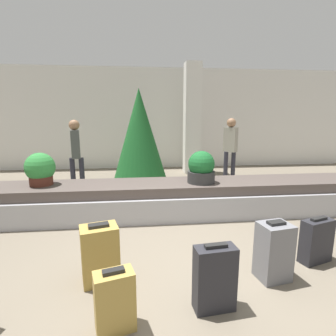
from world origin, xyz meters
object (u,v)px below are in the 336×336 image
suitcase_1 (100,254)px  potted_plant_0 (201,168)px  suitcase_3 (215,278)px  traveler_0 (230,144)px  decorated_tree (140,135)px  suitcase_5 (316,241)px  traveler_1 (76,150)px  pillar (192,119)px  suitcase_2 (274,251)px  suitcase_4 (115,301)px  potted_plant_2 (40,169)px

suitcase_1 → potted_plant_0: potted_plant_0 is taller
suitcase_3 → traveler_0: size_ratio=0.38×
decorated_tree → potted_plant_0: bearing=-63.3°
suitcase_1 → potted_plant_0: bearing=35.3°
suitcase_3 → suitcase_5: bearing=18.4°
decorated_tree → traveler_1: bearing=-164.7°
pillar → suitcase_1: pillar is taller
traveler_1 → suitcase_5: bearing=33.9°
potted_plant_0 → traveler_1: bearing=145.6°
suitcase_1 → suitcase_2: bearing=-19.7°
pillar → traveler_1: pillar is taller
pillar → traveler_0: 1.61m
suitcase_2 → decorated_tree: (-1.36, 3.96, 0.95)m
suitcase_1 → suitcase_3: (1.05, -0.52, -0.00)m
suitcase_5 → traveler_0: (0.29, 3.87, 0.71)m
suitcase_1 → traveler_0: 4.88m
suitcase_3 → potted_plant_0: bearing=74.1°
suitcase_4 → traveler_0: (2.54, 4.65, 0.72)m
potted_plant_0 → suitcase_1: bearing=-129.7°
suitcase_1 → potted_plant_0: (1.46, 1.76, 0.52)m
suitcase_2 → decorated_tree: 4.30m
suitcase_3 → suitcase_2: bearing=21.0°
suitcase_1 → traveler_1: size_ratio=0.39×
suitcase_5 → potted_plant_2: 4.10m
suitcase_5 → potted_plant_0: potted_plant_0 is taller
suitcase_4 → suitcase_1: bearing=91.7°
suitcase_4 → traveler_1: 4.32m
suitcase_4 → decorated_tree: decorated_tree is taller
pillar → potted_plant_2: bearing=-133.4°
suitcase_3 → suitcase_5: size_ratio=1.13×
traveler_0 → suitcase_3: bearing=116.0°
suitcase_1 → suitcase_3: suitcase_1 is taller
suitcase_2 → potted_plant_0: (-0.33, 1.91, 0.51)m
suitcase_4 → traveler_1: size_ratio=0.33×
suitcase_1 → suitcase_2: size_ratio=0.99×
decorated_tree → traveler_0: bearing=4.1°
suitcase_1 → potted_plant_2: bearing=107.6°
suitcase_2 → traveler_1: 4.57m
suitcase_1 → suitcase_3: 1.17m
suitcase_5 → traveler_1: bearing=119.1°
suitcase_4 → traveler_1: bearing=90.7°
suitcase_1 → suitcase_3: size_ratio=1.01×
suitcase_1 → potted_plant_2: (-1.20, 1.88, 0.53)m
decorated_tree → suitcase_3: bearing=-81.8°
pillar → suitcase_2: (-0.20, -5.40, -1.29)m
traveler_0 → decorated_tree: bearing=50.7°
pillar → suitcase_3: size_ratio=5.16×
pillar → suitcase_2: pillar is taller
suitcase_5 → traveler_1: traveler_1 is taller
pillar → suitcase_5: (0.46, -5.15, -1.34)m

